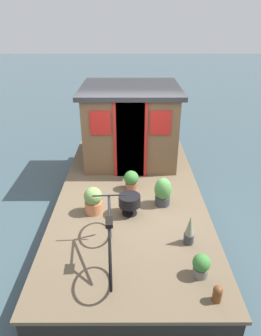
% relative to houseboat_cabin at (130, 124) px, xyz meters
% --- Properties ---
extents(ground_plane, '(60.00, 60.00, 0.00)m').
position_rel_houseboat_cabin_xyz_m(ground_plane, '(-1.77, 0.00, -1.39)').
color(ground_plane, '#384C54').
extents(houseboat_deck, '(5.76, 2.89, 0.48)m').
position_rel_houseboat_cabin_xyz_m(houseboat_deck, '(-1.77, 0.00, -1.15)').
color(houseboat_deck, brown).
rests_on(houseboat_deck, ground_plane).
extents(houseboat_cabin, '(2.13, 2.29, 1.80)m').
position_rel_houseboat_cabin_xyz_m(houseboat_cabin, '(0.00, 0.00, 0.00)').
color(houseboat_cabin, brown).
rests_on(houseboat_cabin, houseboat_deck).
extents(bicycle, '(1.72, 0.50, 0.81)m').
position_rel_houseboat_cabin_xyz_m(bicycle, '(-3.54, 0.30, -0.53)').
color(bicycle, black).
rests_on(bicycle, houseboat_deck).
extents(potted_plant_fern, '(0.16, 0.16, 0.51)m').
position_rel_houseboat_cabin_xyz_m(potted_plant_fern, '(-3.24, -0.92, -0.67)').
color(potted_plant_fern, '#38383D').
rests_on(potted_plant_fern, houseboat_deck).
extents(potted_plant_rosemary, '(0.25, 0.25, 0.35)m').
position_rel_houseboat_cabin_xyz_m(potted_plant_rosemary, '(-3.92, -0.97, -0.73)').
color(potted_plant_rosemary, slate).
rests_on(potted_plant_rosemary, houseboat_deck).
extents(potted_plant_mint, '(0.33, 0.33, 0.51)m').
position_rel_houseboat_cabin_xyz_m(potted_plant_mint, '(-2.38, 0.68, -0.66)').
color(potted_plant_mint, '#C6754C').
rests_on(potted_plant_mint, houseboat_deck).
extents(potted_plant_basil, '(0.30, 0.30, 0.41)m').
position_rel_houseboat_cabin_xyz_m(potted_plant_basil, '(-1.55, -0.02, -0.70)').
color(potted_plant_basil, '#935138').
rests_on(potted_plant_basil, houseboat_deck).
extents(potted_plant_ivy, '(0.32, 0.32, 0.56)m').
position_rel_houseboat_cabin_xyz_m(potted_plant_ivy, '(-2.13, -0.61, -0.63)').
color(potted_plant_ivy, '#38383D').
rests_on(potted_plant_ivy, houseboat_deck).
extents(charcoal_grill, '(0.40, 0.40, 0.38)m').
position_rel_houseboat_cabin_xyz_m(charcoal_grill, '(-2.44, 0.02, -0.64)').
color(charcoal_grill, black).
rests_on(charcoal_grill, houseboat_deck).
extents(mooring_bollard, '(0.13, 0.13, 0.24)m').
position_rel_houseboat_cabin_xyz_m(mooring_bollard, '(-4.34, -1.09, -0.78)').
color(mooring_bollard, brown).
rests_on(mooring_bollard, houseboat_deck).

